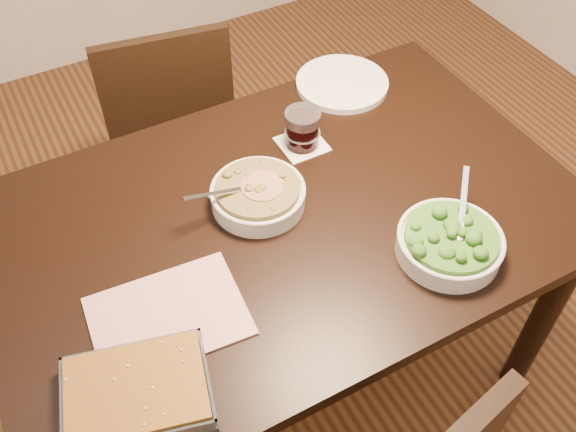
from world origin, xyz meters
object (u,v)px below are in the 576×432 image
object	(u,v)px
broccoli_bowl	(450,242)
baking_dish	(137,393)
table	(285,239)
chair_far	(169,119)
wine_tumbler	(303,128)
stew_bowl	(258,194)
dinner_plate	(342,83)

from	to	relation	value
broccoli_bowl	baking_dish	xyz separation A→B (m)	(-0.73, -0.01, -0.01)
table	broccoli_bowl	size ratio (longest dim) A/B	5.87
table	chair_far	xyz separation A→B (m)	(-0.03, 0.78, -0.17)
wine_tumbler	broccoli_bowl	bearing A→B (deg)	-76.70
stew_bowl	wine_tumbler	distance (m)	0.24
baking_dish	wine_tumbler	xyz separation A→B (m)	(0.62, 0.48, 0.03)
table	stew_bowl	size ratio (longest dim) A/B	5.54
wine_tumbler	dinner_plate	world-z (taller)	wine_tumbler
chair_far	broccoli_bowl	bearing A→B (deg)	114.55
broccoli_bowl	stew_bowl	bearing A→B (deg)	132.46
baking_dish	dinner_plate	size ratio (longest dim) A/B	1.17
chair_far	table	bearing A→B (deg)	101.03
wine_tumbler	dinner_plate	bearing A→B (deg)	36.56
stew_bowl	baking_dish	size ratio (longest dim) A/B	0.81
broccoli_bowl	dinner_plate	size ratio (longest dim) A/B	0.90
stew_bowl	broccoli_bowl	distance (m)	0.45
stew_bowl	chair_far	world-z (taller)	chair_far
dinner_plate	baking_dish	bearing A→B (deg)	-142.56
table	chair_far	size ratio (longest dim) A/B	1.62
broccoli_bowl	wine_tumbler	distance (m)	0.48
table	wine_tumbler	distance (m)	0.29
stew_bowl	chair_far	bearing A→B (deg)	89.11
dinner_plate	chair_far	world-z (taller)	chair_far
table	dinner_plate	world-z (taller)	dinner_plate
table	baking_dish	bearing A→B (deg)	-148.38
table	stew_bowl	distance (m)	0.15
broccoli_bowl	chair_far	size ratio (longest dim) A/B	0.28
table	baking_dish	distance (m)	0.56
dinner_plate	stew_bowl	bearing A→B (deg)	-144.41
stew_bowl	baking_dish	world-z (taller)	stew_bowl
wine_tumbler	chair_far	world-z (taller)	chair_far
broccoli_bowl	baking_dish	bearing A→B (deg)	-179.26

